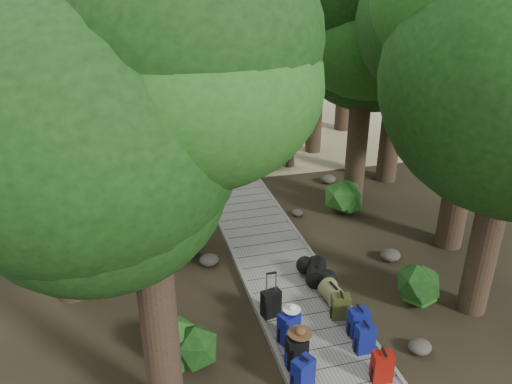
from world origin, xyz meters
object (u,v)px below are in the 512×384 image
object	(u,v)px
backpack_left_a	(303,372)
suitcase_on_boardwalk	(271,304)
backpack_left_b	(297,351)
lone_suitcase_on_sand	(220,145)
backpack_right_d	(341,305)
duffel_right_khaki	(333,294)
backpack_right_a	(382,365)
duffel_right_black	(316,272)
sun_lounger	(281,121)
kayak	(109,133)
backpack_right_c	(358,321)
backpack_right_b	(365,337)
backpack_left_c	(289,326)

from	to	relation	value
backpack_left_a	suitcase_on_boardwalk	world-z (taller)	backpack_left_a
backpack_left_b	lone_suitcase_on_sand	world-z (taller)	backpack_left_b
backpack_right_d	duffel_right_khaki	xyz separation A→B (m)	(0.05, 0.49, -0.08)
backpack_right_a	duffel_right_black	bearing A→B (deg)	99.28
duffel_right_khaki	sun_lounger	xyz separation A→B (m)	(2.92, 12.65, -0.03)
backpack_right_d	kayak	xyz separation A→B (m)	(-4.50, 13.64, -0.21)
backpack_left_a	backpack_right_c	distance (m)	1.81
backpack_right_c	sun_lounger	world-z (taller)	backpack_right_c
backpack_left_a	backpack_right_d	xyz separation A→B (m)	(1.40, 1.57, -0.05)
backpack_right_b	backpack_right_d	bearing A→B (deg)	91.82
backpack_right_a	duffel_right_black	xyz separation A→B (m)	(0.01, 3.10, -0.09)
duffel_right_khaki	kayak	world-z (taller)	duffel_right_khaki
backpack_right_a	backpack_left_a	bearing A→B (deg)	-178.12
backpack_right_a	backpack_right_b	size ratio (longest dim) A/B	1.00
backpack_left_c	duffel_right_khaki	bearing A→B (deg)	12.54
backpack_right_a	duffel_right_black	size ratio (longest dim) A/B	0.87
backpack_left_b	duffel_right_khaki	world-z (taller)	backpack_left_b
backpack_right_b	kayak	size ratio (longest dim) A/B	0.18
suitcase_on_boardwalk	duffel_right_khaki	bearing A→B (deg)	-8.65
backpack_right_d	backpack_right_a	bearing A→B (deg)	-78.34
backpack_left_a	backpack_right_b	world-z (taller)	backpack_left_a
kayak	lone_suitcase_on_sand	bearing A→B (deg)	-24.39
backpack_right_c	lone_suitcase_on_sand	world-z (taller)	backpack_right_c
backpack_left_b	backpack_right_d	distance (m)	1.69
backpack_right_c	backpack_left_a	bearing A→B (deg)	-148.14
backpack_right_d	lone_suitcase_on_sand	size ratio (longest dim) A/B	0.81
backpack_left_a	backpack_left_b	size ratio (longest dim) A/B	1.00
backpack_left_c	backpack_right_a	bearing A→B (deg)	-69.11
kayak	backpack_left_a	bearing A→B (deg)	-65.48
backpack_right_b	kayak	bearing A→B (deg)	107.61
backpack_right_d	suitcase_on_boardwalk	distance (m)	1.42
backpack_left_a	backpack_left_b	world-z (taller)	backpack_left_a
backpack_left_a	sun_lounger	world-z (taller)	backpack_left_a
duffel_right_black	backpack_left_b	bearing A→B (deg)	-95.68
lone_suitcase_on_sand	sun_lounger	distance (m)	4.26
suitcase_on_boardwalk	backpack_right_d	bearing A→B (deg)	-28.54
kayak	duffel_right_black	bearing A→B (deg)	-56.89
duffel_right_khaki	suitcase_on_boardwalk	bearing A→B (deg)	176.33
backpack_left_a	kayak	size ratio (longest dim) A/B	0.19
suitcase_on_boardwalk	sun_lounger	xyz separation A→B (m)	(4.33, 12.72, -0.12)
backpack_left_c	backpack_right_b	bearing A→B (deg)	-47.85
backpack_left_b	backpack_left_c	size ratio (longest dim) A/B	0.96
backpack_left_a	duffel_right_khaki	distance (m)	2.52
backpack_left_b	backpack_right_d	world-z (taller)	backpack_left_b
backpack_right_b	duffel_right_black	world-z (taller)	backpack_right_b
backpack_right_a	lone_suitcase_on_sand	size ratio (longest dim) A/B	0.89
backpack_left_c	lone_suitcase_on_sand	world-z (taller)	backpack_left_c
backpack_right_b	backpack_right_c	xyz separation A→B (m)	(0.09, 0.46, 0.00)
kayak	sun_lounger	world-z (taller)	sun_lounger
backpack_right_b	backpack_right_d	xyz separation A→B (m)	(-0.02, 1.03, -0.03)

